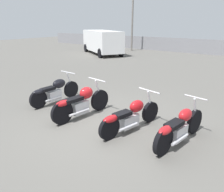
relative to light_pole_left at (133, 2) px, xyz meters
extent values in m
plane|color=#5B5954|center=(7.60, -14.03, -4.31)|extent=(60.00, 60.00, 0.00)
cube|color=gray|center=(7.60, 1.57, -3.68)|extent=(40.00, 0.04, 1.25)
cylinder|color=slate|center=(0.00, 0.00, -0.77)|extent=(0.16, 0.16, 7.06)
cylinder|color=black|center=(5.35, -12.97, -4.01)|extent=(0.12, 0.61, 0.60)
cylinder|color=black|center=(5.30, -14.35, -4.01)|extent=(0.12, 0.61, 0.60)
cube|color=silver|center=(5.32, -13.73, -4.04)|extent=(0.22, 0.50, 0.33)
ellipsoid|color=black|center=(5.33, -13.50, -3.67)|extent=(0.28, 0.51, 0.31)
cube|color=black|center=(5.31, -13.97, -3.75)|extent=(0.26, 0.49, 0.10)
ellipsoid|color=black|center=(5.30, -14.30, -3.76)|extent=(0.22, 0.45, 0.16)
cylinder|color=silver|center=(5.34, -13.07, -3.35)|extent=(0.73, 0.06, 0.04)
cylinder|color=silver|center=(5.34, -13.02, -3.68)|extent=(0.06, 0.25, 0.64)
cylinder|color=silver|center=(5.43, -13.88, -4.10)|extent=(0.09, 0.62, 0.07)
cylinder|color=black|center=(6.97, -13.31, -3.98)|extent=(0.19, 0.66, 0.66)
cylinder|color=black|center=(6.79, -14.68, -3.98)|extent=(0.19, 0.66, 0.66)
cube|color=silver|center=(6.87, -14.07, -4.01)|extent=(0.26, 0.52, 0.36)
ellipsoid|color=red|center=(6.91, -13.83, -3.61)|extent=(0.35, 0.47, 0.35)
cube|color=black|center=(6.84, -14.30, -3.70)|extent=(0.31, 0.60, 0.10)
ellipsoid|color=red|center=(6.80, -14.63, -3.72)|extent=(0.26, 0.46, 0.16)
cylinder|color=silver|center=(6.96, -13.41, -3.30)|extent=(0.74, 0.13, 0.04)
cylinder|color=silver|center=(6.97, -13.36, -3.64)|extent=(0.08, 0.26, 0.66)
cylinder|color=silver|center=(6.98, -14.22, -4.08)|extent=(0.16, 0.68, 0.07)
cylinder|color=black|center=(8.64, -13.14, -4.02)|extent=(0.22, 0.59, 0.58)
cylinder|color=black|center=(8.32, -14.59, -4.02)|extent=(0.22, 0.59, 0.58)
cube|color=silver|center=(8.46, -13.94, -4.05)|extent=(0.31, 0.57, 0.32)
ellipsoid|color=#AD1419|center=(8.52, -13.69, -3.70)|extent=(0.36, 0.49, 0.31)
cube|color=black|center=(8.41, -14.19, -3.78)|extent=(0.34, 0.52, 0.10)
ellipsoid|color=#AD1419|center=(8.33, -14.54, -3.79)|extent=(0.29, 0.47, 0.16)
cylinder|color=silver|center=(8.62, -13.23, -3.38)|extent=(0.69, 0.19, 0.04)
cylinder|color=silver|center=(8.63, -13.19, -3.70)|extent=(0.10, 0.25, 0.62)
cylinder|color=silver|center=(8.55, -14.11, -4.10)|extent=(0.20, 0.60, 0.07)
cylinder|color=black|center=(9.82, -13.07, -4.00)|extent=(0.20, 0.62, 0.61)
cylinder|color=black|center=(9.59, -14.43, -4.00)|extent=(0.20, 0.62, 0.61)
cube|color=silver|center=(9.69, -13.82, -4.03)|extent=(0.28, 0.52, 0.34)
ellipsoid|color=red|center=(9.73, -13.59, -3.66)|extent=(0.32, 0.46, 0.29)
cube|color=black|center=(9.65, -14.05, -3.74)|extent=(0.32, 0.53, 0.10)
ellipsoid|color=red|center=(9.60, -14.38, -3.75)|extent=(0.27, 0.47, 0.16)
cylinder|color=silver|center=(9.80, -13.17, -3.34)|extent=(0.56, 0.13, 0.04)
cylinder|color=silver|center=(9.81, -13.12, -3.67)|extent=(0.09, 0.26, 0.64)
cylinder|color=silver|center=(9.79, -13.97, -4.09)|extent=(0.17, 0.63, 0.07)
cube|color=white|center=(-0.86, -3.42, -3.20)|extent=(5.31, 4.20, 1.65)
cube|color=black|center=(-3.02, -2.12, -2.83)|extent=(0.88, 1.44, 0.50)
cylinder|color=black|center=(-2.97, -3.17, -3.96)|extent=(0.71, 0.55, 0.70)
cylinder|color=black|center=(-2.07, -1.67, -3.96)|extent=(0.71, 0.55, 0.70)
cylinder|color=black|center=(0.36, -5.17, -3.96)|extent=(0.71, 0.55, 0.70)
cylinder|color=black|center=(1.26, -3.67, -3.96)|extent=(0.71, 0.55, 0.70)
camera|label=1|loc=(11.08, -18.25, -1.65)|focal=35.00mm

